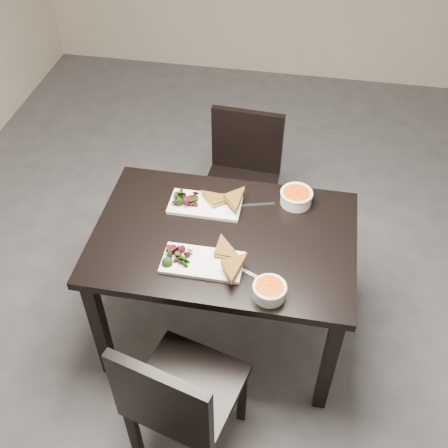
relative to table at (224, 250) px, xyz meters
name	(u,v)px	position (x,y,z in m)	size (l,w,h in m)	color
ground	(299,286)	(0.39, 0.38, -0.65)	(5.00, 5.00, 0.00)	#47474C
table	(224,250)	(0.00, 0.00, 0.00)	(1.20, 0.80, 0.75)	black
chair_near	(178,398)	(-0.07, -0.69, -0.17)	(0.51, 0.51, 0.85)	black
chair_far	(242,174)	(-0.03, 0.77, -0.17)	(0.45, 0.45, 0.85)	black
plate_near	(202,263)	(-0.06, -0.19, 0.11)	(0.35, 0.18, 0.02)	white
sandwich_near	(218,256)	(0.00, -0.18, 0.14)	(0.18, 0.13, 0.06)	olive
salad_near	(180,255)	(-0.16, -0.19, 0.14)	(0.11, 0.10, 0.05)	black
soup_bowl_near	(269,290)	(0.24, -0.31, 0.13)	(0.14, 0.14, 0.06)	white
cutlery_near	(243,270)	(0.12, -0.19, 0.10)	(0.18, 0.02, 0.00)	silver
plate_far	(205,205)	(-0.12, 0.17, 0.11)	(0.34, 0.17, 0.02)	white
sandwich_far	(218,203)	(-0.06, 0.16, 0.14)	(0.17, 0.13, 0.06)	olive
salad_far	(185,198)	(-0.22, 0.17, 0.14)	(0.11, 0.10, 0.05)	black
soup_bowl_far	(296,197)	(0.30, 0.28, 0.14)	(0.16, 0.16, 0.07)	white
cutlery_far	(256,205)	(0.12, 0.23, 0.10)	(0.18, 0.02, 0.00)	silver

